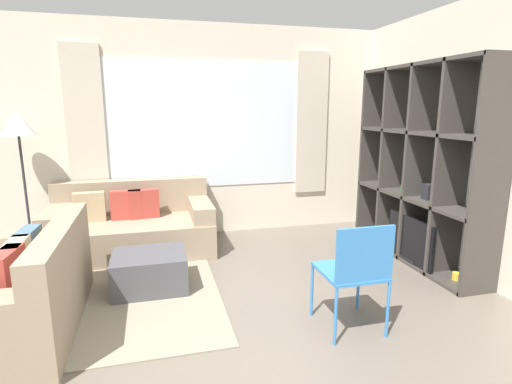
{
  "coord_description": "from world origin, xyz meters",
  "views": [
    {
      "loc": [
        -0.69,
        -1.96,
        1.67
      ],
      "look_at": [
        0.28,
        1.77,
        0.85
      ],
      "focal_mm": 28.0,
      "sensor_mm": 36.0,
      "label": 1
    }
  ],
  "objects_px": {
    "shelving_unit": "(423,168)",
    "couch_side": "(18,294)",
    "couch_main": "(132,227)",
    "floor_lamp": "(18,131)",
    "folding_chair": "(355,268)",
    "ottoman": "(150,271)"
  },
  "relations": [
    {
      "from": "floor_lamp",
      "to": "shelving_unit",
      "type": "bearing_deg",
      "value": -16.06
    },
    {
      "from": "couch_side",
      "to": "folding_chair",
      "type": "relative_size",
      "value": 1.79
    },
    {
      "from": "couch_main",
      "to": "couch_side",
      "type": "height_order",
      "value": "same"
    },
    {
      "from": "ottoman",
      "to": "couch_side",
      "type": "bearing_deg",
      "value": -153.0
    },
    {
      "from": "ottoman",
      "to": "folding_chair",
      "type": "relative_size",
      "value": 0.77
    },
    {
      "from": "folding_chair",
      "to": "ottoman",
      "type": "bearing_deg",
      "value": -37.51
    },
    {
      "from": "shelving_unit",
      "to": "couch_side",
      "type": "height_order",
      "value": "shelving_unit"
    },
    {
      "from": "shelving_unit",
      "to": "folding_chair",
      "type": "height_order",
      "value": "shelving_unit"
    },
    {
      "from": "couch_side",
      "to": "floor_lamp",
      "type": "relative_size",
      "value": 0.95
    },
    {
      "from": "shelving_unit",
      "to": "floor_lamp",
      "type": "bearing_deg",
      "value": 163.94
    },
    {
      "from": "shelving_unit",
      "to": "folding_chair",
      "type": "xyz_separation_m",
      "value": [
        -1.43,
        -1.21,
        -0.51
      ]
    },
    {
      "from": "couch_main",
      "to": "folding_chair",
      "type": "relative_size",
      "value": 2.11
    },
    {
      "from": "ottoman",
      "to": "folding_chair",
      "type": "xyz_separation_m",
      "value": [
        1.48,
        -1.14,
        0.34
      ]
    },
    {
      "from": "shelving_unit",
      "to": "couch_side",
      "type": "relative_size",
      "value": 1.37
    },
    {
      "from": "couch_main",
      "to": "shelving_unit",
      "type": "bearing_deg",
      "value": -18.3
    },
    {
      "from": "couch_main",
      "to": "ottoman",
      "type": "height_order",
      "value": "couch_main"
    },
    {
      "from": "floor_lamp",
      "to": "couch_main",
      "type": "bearing_deg",
      "value": -9.64
    },
    {
      "from": "couch_side",
      "to": "ottoman",
      "type": "relative_size",
      "value": 2.32
    },
    {
      "from": "couch_side",
      "to": "ottoman",
      "type": "xyz_separation_m",
      "value": [
        0.95,
        0.49,
        -0.12
      ]
    },
    {
      "from": "couch_main",
      "to": "floor_lamp",
      "type": "relative_size",
      "value": 1.12
    },
    {
      "from": "couch_side",
      "to": "ottoman",
      "type": "distance_m",
      "value": 1.08
    },
    {
      "from": "floor_lamp",
      "to": "ottoman",
      "type": "bearing_deg",
      "value": -44.22
    }
  ]
}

